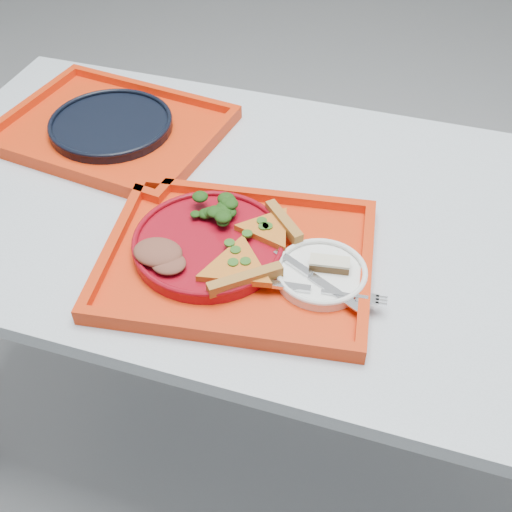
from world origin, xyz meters
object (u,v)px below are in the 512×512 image
tray_main (237,262)px  dessert_bar (329,264)px  dinner_plate (209,245)px  navy_plate (111,126)px  tray_far (112,131)px

tray_main → dessert_bar: bearing=-3.1°
dinner_plate → navy_plate: 0.44m
tray_main → tray_far: size_ratio=1.00×
tray_far → dinner_plate: dinner_plate is taller
tray_main → tray_far: bearing=134.8°
dinner_plate → navy_plate: bearing=139.2°
tray_main → tray_far: 0.49m
tray_main → dinner_plate: (-0.06, 0.01, 0.02)m
tray_far → navy_plate: bearing=7.4°
tray_main → dinner_plate: 0.06m
navy_plate → dessert_bar: (0.54, -0.28, 0.02)m
tray_main → navy_plate: 0.49m
tray_far → dessert_bar: bearing=-20.2°
tray_far → navy_plate: 0.01m
dessert_bar → navy_plate: bearing=143.7°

